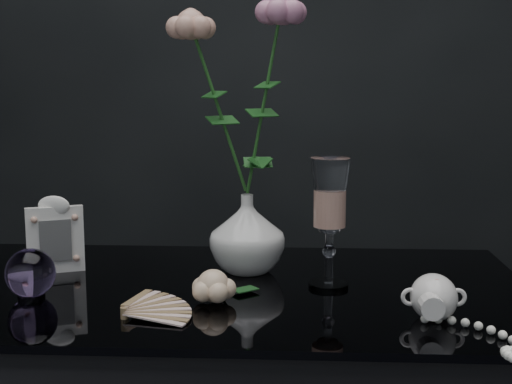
# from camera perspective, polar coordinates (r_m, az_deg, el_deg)

# --- Properties ---
(vase) EXTENTS (0.15, 0.15, 0.14)m
(vase) POSITION_cam_1_polar(r_m,az_deg,el_deg) (1.30, -0.71, -3.34)
(vase) COLOR white
(vase) RESTS_ON table
(wine_glass) EXTENTS (0.09, 0.09, 0.22)m
(wine_glass) POSITION_cam_1_polar(r_m,az_deg,el_deg) (1.21, 5.90, -2.50)
(wine_glass) COLOR white
(wine_glass) RESTS_ON table
(picture_frame) EXTENTS (0.13, 0.11, 0.14)m
(picture_frame) POSITION_cam_1_polar(r_m,az_deg,el_deg) (1.35, -15.78, -3.27)
(picture_frame) COLOR white
(picture_frame) RESTS_ON table
(paperweight) EXTENTS (0.09, 0.09, 0.08)m
(paperweight) POSITION_cam_1_polar(r_m,az_deg,el_deg) (1.21, -17.60, -6.20)
(paperweight) COLOR #9876C0
(paperweight) RESTS_ON table
(paper_fan) EXTENTS (0.21, 0.18, 0.02)m
(paper_fan) POSITION_cam_1_polar(r_m,az_deg,el_deg) (1.08, -10.48, -9.41)
(paper_fan) COLOR #F5E0C4
(paper_fan) RESTS_ON table
(loose_rose) EXTENTS (0.14, 0.17, 0.05)m
(loose_rose) POSITION_cam_1_polar(r_m,az_deg,el_deg) (1.14, -3.46, -7.53)
(loose_rose) COLOR #FFCCA4
(loose_rose) RESTS_ON table
(pearl_jar) EXTENTS (0.24, 0.25, 0.07)m
(pearl_jar) POSITION_cam_1_polar(r_m,az_deg,el_deg) (1.09, 14.04, -8.00)
(pearl_jar) COLOR white
(pearl_jar) RESTS_ON table
(roses) EXTENTS (0.23, 0.11, 0.40)m
(roses) POSITION_cam_1_polar(r_m,az_deg,el_deg) (1.27, -1.21, 8.37)
(roses) COLOR #DCA088
(roses) RESTS_ON vase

